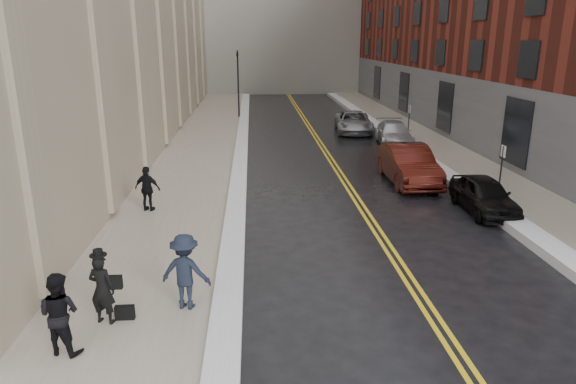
{
  "coord_description": "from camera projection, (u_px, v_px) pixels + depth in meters",
  "views": [
    {
      "loc": [
        -1.52,
        -10.38,
        6.11
      ],
      "look_at": [
        -0.5,
        4.55,
        1.6
      ],
      "focal_mm": 32.0,
      "sensor_mm": 36.0,
      "label": 1
    }
  ],
  "objects": [
    {
      "name": "pedestrian_a",
      "position": [
        59.0,
        313.0,
        9.93
      ],
      "size": [
        0.98,
        0.86,
        1.69
      ],
      "primitive_type": "imported",
      "rotation": [
        0.0,
        0.0,
        2.83
      ],
      "color": "black",
      "rests_on": "sidewalk_left"
    },
    {
      "name": "parking_sign_far",
      "position": [
        409.0,
        120.0,
        31.01
      ],
      "size": [
        0.06,
        0.35,
        2.23
      ],
      "color": "black",
      "rests_on": "ground"
    },
    {
      "name": "pedestrian_main",
      "position": [
        102.0,
        289.0,
        10.99
      ],
      "size": [
        0.66,
        0.53,
        1.59
      ],
      "primitive_type": "imported",
      "rotation": [
        0.0,
        0.0,
        2.86
      ],
      "color": "black",
      "rests_on": "sidewalk_left"
    },
    {
      "name": "snow_ridge_left",
      "position": [
        241.0,
        157.0,
        26.88
      ],
      "size": [
        0.7,
        60.8,
        0.26
      ],
      "primitive_type": "cube",
      "color": "white",
      "rests_on": "ground"
    },
    {
      "name": "snow_ridge_right",
      "position": [
        415.0,
        154.0,
        27.49
      ],
      "size": [
        0.85,
        60.8,
        0.3
      ],
      "primitive_type": "cube",
      "color": "white",
      "rests_on": "ground"
    },
    {
      "name": "car_black",
      "position": [
        484.0,
        195.0,
        18.62
      ],
      "size": [
        1.6,
        3.82,
        1.29
      ],
      "primitive_type": "imported",
      "rotation": [
        0.0,
        0.0,
        -0.02
      ],
      "color": "black",
      "rests_on": "ground"
    },
    {
      "name": "ground",
      "position": [
        323.0,
        315.0,
        11.78
      ],
      "size": [
        160.0,
        160.0,
        0.0
      ],
      "primitive_type": "plane",
      "color": "black",
      "rests_on": "ground"
    },
    {
      "name": "sidewalk_right",
      "position": [
        449.0,
        155.0,
        27.63
      ],
      "size": [
        3.0,
        64.0,
        0.15
      ],
      "primitive_type": "cube",
      "color": "gray",
      "rests_on": "ground"
    },
    {
      "name": "pedestrian_b",
      "position": [
        185.0,
        271.0,
        11.6
      ],
      "size": [
        1.28,
        0.92,
        1.78
      ],
      "primitive_type": "imported",
      "rotation": [
        0.0,
        0.0,
        2.9
      ],
      "color": "black",
      "rests_on": "sidewalk_left"
    },
    {
      "name": "lane_stripe_b",
      "position": [
        332.0,
        158.0,
        27.24
      ],
      "size": [
        0.12,
        64.0,
        0.01
      ],
      "primitive_type": "cube",
      "color": "gold",
      "rests_on": "ground"
    },
    {
      "name": "traffic_signal",
      "position": [
        238.0,
        79.0,
        39.38
      ],
      "size": [
        0.18,
        0.15,
        5.2
      ],
      "color": "black",
      "rests_on": "ground"
    },
    {
      "name": "parking_sign_near",
      "position": [
        501.0,
        168.0,
        19.55
      ],
      "size": [
        0.06,
        0.35,
        2.23
      ],
      "color": "black",
      "rests_on": "ground"
    },
    {
      "name": "sidewalk_left",
      "position": [
        197.0,
        158.0,
        26.75
      ],
      "size": [
        4.0,
        64.0,
        0.15
      ],
      "primitive_type": "cube",
      "color": "gray",
      "rests_on": "ground"
    },
    {
      "name": "lane_stripe_a",
      "position": [
        327.0,
        158.0,
        27.22
      ],
      "size": [
        0.12,
        64.0,
        0.01
      ],
      "primitive_type": "cube",
      "color": "gold",
      "rests_on": "ground"
    },
    {
      "name": "car_silver_near",
      "position": [
        394.0,
        134.0,
        30.32
      ],
      "size": [
        2.4,
        4.81,
        1.34
      ],
      "primitive_type": "imported",
      "rotation": [
        0.0,
        0.0,
        -0.12
      ],
      "color": "#B2B5BA",
      "rests_on": "ground"
    },
    {
      "name": "car_silver_far",
      "position": [
        353.0,
        122.0,
        34.33
      ],
      "size": [
        2.82,
        5.23,
        1.39
      ],
      "primitive_type": "imported",
      "rotation": [
        0.0,
        0.0,
        -0.1
      ],
      "color": "#93959A",
      "rests_on": "ground"
    },
    {
      "name": "car_maroon",
      "position": [
        408.0,
        164.0,
        22.36
      ],
      "size": [
        1.74,
        4.99,
        1.64
      ],
      "primitive_type": "imported",
      "rotation": [
        0.0,
        0.0,
        -0.0
      ],
      "color": "#40110B",
      "rests_on": "ground"
    },
    {
      "name": "pedestrian_c",
      "position": [
        148.0,
        189.0,
        18.23
      ],
      "size": [
        1.03,
        0.65,
        1.63
      ],
      "primitive_type": "imported",
      "rotation": [
        0.0,
        0.0,
        2.85
      ],
      "color": "black",
      "rests_on": "sidewalk_left"
    }
  ]
}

